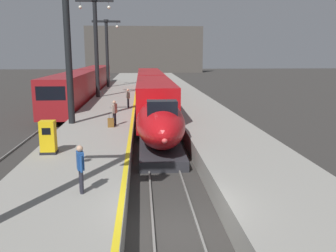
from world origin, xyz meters
TOP-DOWN VIEW (x-y plane):
  - ground_plane at (0.00, 0.00)m, footprint 260.00×260.00m
  - platform_left at (-4.05, 24.75)m, footprint 4.80×110.00m
  - platform_right at (4.05, 24.75)m, footprint 4.80×110.00m
  - platform_left_safety_stripe at (-1.77, 24.75)m, footprint 0.20×107.80m
  - rail_main_left at (-0.75, 27.50)m, footprint 0.08×110.00m
  - rail_main_right at (0.75, 27.50)m, footprint 0.08×110.00m
  - rail_secondary_left at (-8.85, 27.50)m, footprint 0.08×110.00m
  - rail_secondary_right at (-7.35, 27.50)m, footprint 0.08×110.00m
  - highspeed_train_main at (0.00, 24.79)m, footprint 2.92×38.84m
  - regional_train_adjacent at (-8.10, 35.66)m, footprint 2.85×36.60m
  - station_column_mid at (-5.90, 14.04)m, footprint 4.00×0.68m
  - station_column_far at (-5.90, 29.45)m, footprint 4.00×0.68m
  - station_column_distant at (-5.90, 41.94)m, footprint 4.00×0.68m
  - passenger_near_edge at (-2.89, 13.00)m, footprint 0.37×0.52m
  - passenger_mid_platform at (-2.26, 21.04)m, footprint 0.32×0.55m
  - passenger_far_waiting at (-3.17, 1.15)m, footprint 0.32×0.55m
  - rolling_suitcase at (-3.09, 12.44)m, footprint 0.40×0.22m
  - ticket_machine_yellow at (-5.55, 6.32)m, footprint 0.76×0.62m
  - terminus_back_wall at (0.00, 102.00)m, footprint 36.00×2.00m

SIDE VIEW (x-z plane):
  - ground_plane at x=0.00m, z-range 0.00..0.00m
  - rail_main_left at x=-0.75m, z-range 0.00..0.12m
  - rail_main_right at x=0.75m, z-range 0.00..0.12m
  - rail_secondary_left at x=-8.85m, z-range 0.00..0.12m
  - rail_secondary_right at x=-7.35m, z-range 0.00..0.12m
  - platform_left at x=-4.05m, z-range 0.00..1.05m
  - platform_right at x=4.05m, z-range 0.00..1.05m
  - platform_left_safety_stripe at x=-1.77m, z-range 1.05..1.06m
  - rolling_suitcase at x=-3.09m, z-range 0.86..1.85m
  - ticket_machine_yellow at x=-5.55m, z-range 0.99..2.59m
  - highspeed_train_main at x=0.00m, z-range 0.12..3.72m
  - passenger_near_edge at x=-2.89m, z-range 1.19..2.88m
  - passenger_mid_platform at x=-2.26m, z-range 1.19..2.88m
  - passenger_far_waiting at x=-3.17m, z-range 1.19..2.88m
  - regional_train_adjacent at x=-8.10m, z-range 0.23..4.03m
  - station_column_distant at x=-5.90m, z-range 1.99..11.41m
  - station_column_mid at x=-5.90m, z-range 1.99..11.57m
  - terminus_back_wall at x=0.00m, z-range 0.00..14.00m
  - station_column_far at x=-5.90m, z-range 2.02..12.52m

